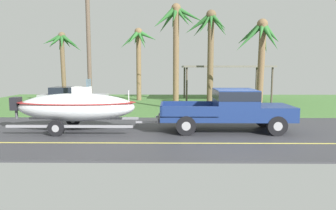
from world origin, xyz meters
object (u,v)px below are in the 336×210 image
Objects in this scene: palm_tree_far_right at (176,31)px; palm_tree_mid at (138,47)px; pickup_truck_towing at (234,108)px; utility_pole at (89,47)px; parked_sedan_near at (73,97)px; boat_on_trailer at (76,107)px; carport_awning at (225,67)px; palm_tree_near_right at (260,45)px; palm_tree_near_left at (63,48)px; palm_tree_far_left at (210,36)px.

palm_tree_mid is at bearing 117.57° from palm_tree_far_right.
palm_tree_far_right is at bearing 109.90° from pickup_truck_towing.
utility_pole reaches higher than palm_tree_mid.
palm_tree_mid is 7.95m from utility_pole.
parked_sedan_near is at bearing 138.80° from pickup_truck_towing.
pickup_truck_towing is 0.92× the size of boat_on_trailer.
pickup_truck_towing is 12.58m from carport_awning.
palm_tree_near_right reaches higher than pickup_truck_towing.
palm_tree_mid is at bearing -3.18° from palm_tree_near_left.
palm_tree_far_left is at bearing 45.57° from palm_tree_far_right.
palm_tree_mid is at bearing 179.89° from carport_awning.
parked_sedan_near is 12.95m from palm_tree_near_right.
palm_tree_near_left is (-4.92, 12.71, 3.31)m from boat_on_trailer.
palm_tree_far_left reaches higher than boat_on_trailer.
palm_tree_mid is 0.79× the size of utility_pole.
palm_tree_near_left reaches higher than carport_awning.
carport_awning reaches higher than parked_sedan_near.
palm_tree_far_left is at bearing 121.84° from palm_tree_near_right.
palm_tree_far_left is (0.03, 9.14, 3.91)m from pickup_truck_towing.
palm_tree_far_right reaches higher than palm_tree_near_right.
palm_tree_far_left reaches higher than palm_tree_near_left.
parked_sedan_near is at bearing -136.65° from palm_tree_mid.
utility_pole reaches higher than palm_tree_far_left.
boat_on_trailer is at bearing -96.43° from palm_tree_mid.
palm_tree_mid reaches higher than carport_awning.
utility_pole is at bearing -61.85° from palm_tree_near_left.
carport_awning is 1.03× the size of palm_tree_far_right.
palm_tree_far_left is at bearing 53.31° from boat_on_trailer.
boat_on_trailer is 8.89m from palm_tree_far_right.
palm_tree_far_right is at bearing -33.11° from palm_tree_near_left.
palm_tree_mid is at bearing 75.33° from utility_pole.
boat_on_trailer is at bearing -71.50° from parked_sedan_near.
boat_on_trailer is 0.93× the size of palm_tree_far_left.
pickup_truck_towing is 0.86× the size of palm_tree_far_left.
carport_awning is 0.92× the size of utility_pole.
parked_sedan_near is (-9.59, 8.39, -0.34)m from pickup_truck_towing.
palm_tree_near_left is at bearing 178.44° from carport_awning.
palm_tree_mid reaches higher than pickup_truck_towing.
pickup_truck_towing is at bearing -115.74° from palm_tree_near_right.
pickup_truck_towing is at bearing -47.38° from palm_tree_near_left.
palm_tree_near_left is at bearing 163.09° from palm_tree_far_left.
palm_tree_far_left reaches higher than palm_tree_near_right.
palm_tree_far_left is 8.73m from utility_pole.
palm_tree_far_right reaches higher than boat_on_trailer.
palm_tree_near_left is at bearing 118.15° from utility_pole.
palm_tree_near_right is 0.93× the size of palm_tree_mid.
palm_tree_far_right is at bearing 163.26° from palm_tree_near_right.
palm_tree_near_right is at bearing -58.16° from palm_tree_far_left.
palm_tree_far_right is (-4.07, -5.69, 2.26)m from carport_awning.
palm_tree_far_right is at bearing -13.63° from parked_sedan_near.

